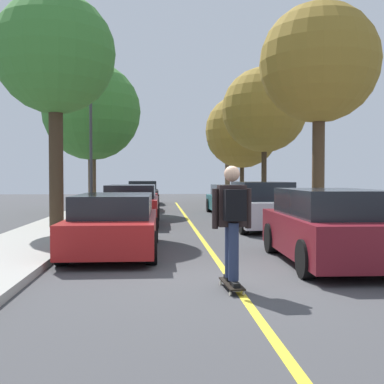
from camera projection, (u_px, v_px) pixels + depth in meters
ground at (232, 281)px, 7.48m from camera, size 80.00×80.00×0.00m
center_line at (206, 245)px, 11.47m from camera, size 0.12×39.20×0.01m
parked_car_left_nearest at (115, 223)px, 10.35m from camera, size 1.89×4.36×1.27m
parked_car_left_near at (131, 205)px, 16.67m from camera, size 2.00×4.28×1.38m
parked_car_left_far at (139, 198)px, 23.46m from camera, size 1.91×4.05×1.29m
parked_car_left_farthest at (143, 193)px, 29.52m from camera, size 2.03×4.34×1.43m
parked_car_right_nearest at (330, 227)px, 9.02m from camera, size 1.99×4.11×1.42m
parked_car_right_near at (260, 206)px, 15.19m from camera, size 1.85×4.45×1.50m
parked_car_right_far at (232, 200)px, 21.11m from camera, size 1.92×4.53×1.32m
street_tree_left_nearest at (55, 55)px, 14.28m from camera, size 3.62×3.62×7.05m
street_tree_left_near at (92, 112)px, 22.15m from camera, size 4.55×4.55×6.87m
street_tree_right_nearest at (319, 64)px, 15.92m from camera, size 4.00×4.00×7.35m
street_tree_right_near at (264, 110)px, 24.14m from camera, size 4.31×4.31×7.10m
street_tree_right_far at (242, 131)px, 30.52m from camera, size 4.73×4.73×6.85m
street_tree_right_farthest at (228, 140)px, 36.88m from camera, size 3.20×3.20×6.08m
fire_hydrant at (80, 214)px, 14.94m from camera, size 0.20×0.20×0.70m
streetlamp at (91, 133)px, 19.10m from camera, size 0.36×0.24×5.75m
skateboard at (232, 284)px, 6.91m from camera, size 0.27×0.85×0.10m
skateboarder at (232, 217)px, 6.85m from camera, size 0.58×0.70×1.70m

